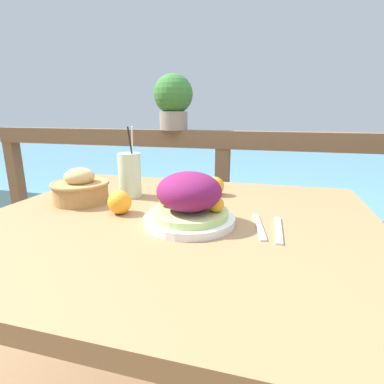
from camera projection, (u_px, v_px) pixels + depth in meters
name	position (u px, v px, depth m)	size (l,w,h in m)	color
patio_table	(176.00, 248.00, 0.87)	(1.11, 0.96, 0.77)	#997047
railing_fence	(222.00, 175.00, 1.59)	(2.80, 0.08, 0.96)	brown
sea_backdrop	(252.00, 178.00, 4.06)	(12.00, 4.00, 0.38)	#568EA8
salad_plate	(189.00, 202.00, 0.79)	(0.24, 0.24, 0.14)	white
drink_glass	(130.00, 175.00, 1.04)	(0.08, 0.08, 0.25)	beige
bread_basket	(81.00, 188.00, 0.98)	(0.19, 0.19, 0.11)	#AD7F47
potted_plant	(173.00, 99.00, 1.56)	(0.20, 0.20, 0.28)	gray
fork	(259.00, 226.00, 0.78)	(0.05, 0.18, 0.00)	silver
knife	(278.00, 230.00, 0.75)	(0.02, 0.18, 0.00)	silver
orange_near_basket	(120.00, 202.00, 0.87)	(0.07, 0.07, 0.07)	orange
orange_near_glass	(215.00, 186.00, 1.07)	(0.07, 0.07, 0.07)	orange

